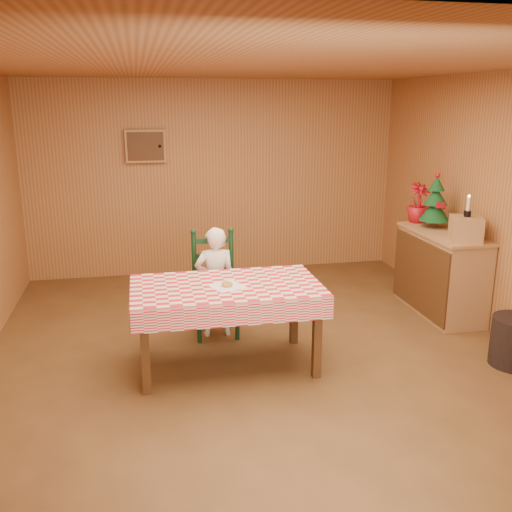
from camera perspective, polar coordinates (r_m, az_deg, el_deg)
The scene contains 12 objects.
ground at distance 5.33m, azimuth 0.44°, elevation -10.46°, with size 6.00×6.00×0.00m, color brown.
cabin_walls at distance 5.35m, azimuth -0.76°, elevation 10.01°, with size 5.10×6.05×2.65m.
dining_table at distance 4.99m, azimuth -2.99°, elevation -3.77°, with size 1.66×0.96×0.77m.
ladder_chair at distance 5.79m, azimuth -4.15°, elevation -3.01°, with size 0.44×0.40×1.08m.
seated_child at distance 5.72m, azimuth -4.08°, elevation -2.62°, with size 0.41×0.27×1.12m, color white.
napkin at distance 4.92m, azimuth -2.91°, elevation -3.03°, with size 0.26×0.26×0.00m, color white.
donut at distance 4.91m, azimuth -2.91°, elevation -2.83°, with size 0.10×0.10×0.03m, color #BE9244.
shelf_unit at distance 6.67m, azimuth 17.95°, elevation -1.60°, with size 0.54×1.24×0.93m.
crate at distance 6.20m, azimuth 20.25°, elevation 2.58°, with size 0.30×0.30×0.25m, color tan.
christmas_tree at distance 6.72m, azimuth 17.50°, elevation 5.10°, with size 0.34×0.34×0.62m.
flower_arrangement at distance 6.97m, azimuth 15.93°, elevation 5.14°, with size 0.26×0.26×0.46m, color #A80F19.
candle_set at distance 6.17m, azimuth 20.41°, elevation 4.30°, with size 0.07×0.07×0.22m.
Camera 1 is at (-1.01, -4.70, 2.31)m, focal length 40.00 mm.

